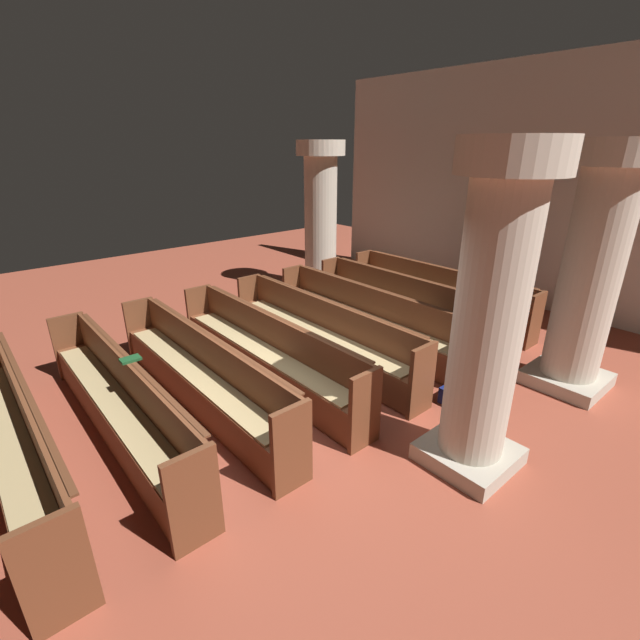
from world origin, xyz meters
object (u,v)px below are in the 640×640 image
pew_row_4 (266,349)px  pew_row_6 (118,399)px  pillar_aisle_side (592,268)px  pillar_far_side (321,215)px  pew_row_5 (200,371)px  hymn_book (130,359)px  pew_row_7 (13,435)px  lectern (484,286)px  pew_row_1 (403,302)px  kneeler_box_navy (456,396)px  pew_row_2 (365,315)px  pew_row_3 (320,330)px  pew_row_0 (436,291)px  pillar_aisle_rear (490,314)px

pew_row_4 → pew_row_6: 1.92m
pew_row_6 → pillar_aisle_side: pillar_aisle_side is taller
pillar_aisle_side → pillar_far_side: size_ratio=1.00×
pew_row_5 → hymn_book: bearing=-86.6°
pew_row_7 → lectern: bearing=87.1°
pew_row_7 → pillar_far_side: bearing=113.5°
pillar_far_side → pew_row_7: bearing=-66.5°
pew_row_6 → pew_row_1: bearing=90.0°
pillar_aisle_side → kneeler_box_navy: (-0.69, -1.56, -1.52)m
pew_row_2 → pew_row_5: same height
pew_row_5 → lectern: bearing=86.2°
pew_row_6 → hymn_book: hymn_book is taller
pew_row_1 → pew_row_4: (0.00, -2.89, 0.00)m
pew_row_3 → pew_row_0: bearing=90.0°
pillar_aisle_rear → pew_row_7: bearing=-128.0°
pew_row_2 → pew_row_7: bearing=-90.0°
lectern → hymn_book: lectern is taller
pew_row_4 → pew_row_2: bearing=90.0°
pew_row_2 → pew_row_6: size_ratio=1.00×
pew_row_2 → pew_row_3: 0.96m
pillar_aisle_rear → pew_row_6: bearing=-137.1°
pew_row_1 → pillar_far_side: size_ratio=1.22×
pillar_aisle_rear → pew_row_4: bearing=-167.2°
pew_row_3 → pillar_aisle_side: bearing=37.0°
pew_row_2 → kneeler_box_navy: bearing=-12.6°
pew_row_7 → pew_row_1: bearing=90.0°
pew_row_6 → hymn_book: (0.05, 0.19, 0.44)m
pew_row_6 → kneeler_box_navy: pew_row_6 is taller
pillar_aisle_rear → lectern: bearing=119.0°
pew_row_3 → pillar_aisle_side: (2.74, 2.06, 1.15)m
pew_row_1 → pew_row_3: 1.92m
pew_row_1 → pew_row_4: same height
lectern → pew_row_5: bearing=-93.8°
pew_row_5 → pillar_aisle_side: bearing=55.5°
pew_row_4 → kneeler_box_navy: 2.54m
pew_row_4 → pew_row_0: bearing=90.0°
pew_row_3 → pew_row_5: bearing=-90.0°
hymn_book → lectern: bearing=87.0°
pew_row_0 → lectern: (0.39, 1.01, -0.03)m
pew_row_0 → pew_row_1: bearing=-90.0°
pillar_aisle_side → pillar_aisle_rear: same height
pew_row_4 → pillar_aisle_rear: 3.03m
pew_row_6 → pillar_far_side: 5.98m
pew_row_5 → pew_row_0: bearing=90.0°
pew_row_0 → pillar_far_side: 2.97m
pew_row_0 → lectern: size_ratio=3.51×
pew_row_1 → hymn_book: bearing=-89.4°
pew_row_1 → hymn_book: hymn_book is taller
pew_row_2 → pillar_aisle_side: pillar_aisle_side is taller
pew_row_2 → pew_row_7: same height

